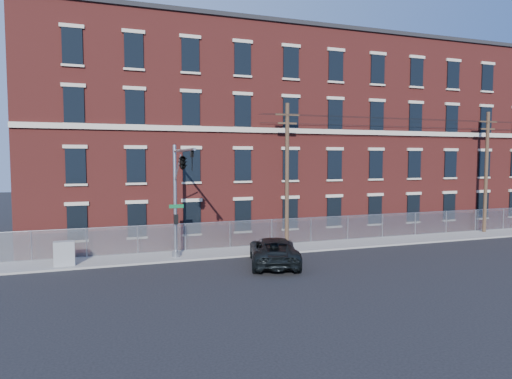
{
  "coord_description": "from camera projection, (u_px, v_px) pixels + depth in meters",
  "views": [
    {
      "loc": [
        -10.07,
        -22.95,
        6.26
      ],
      "look_at": [
        -0.85,
        4.0,
        4.27
      ],
      "focal_mm": 30.95,
      "sensor_mm": 36.0,
      "label": 1
    }
  ],
  "objects": [
    {
      "name": "ground",
      "position": [
        292.0,
        268.0,
        25.35
      ],
      "size": [
        140.0,
        140.0,
        0.0
      ],
      "primitive_type": "plane",
      "color": "black",
      "rests_on": "ground"
    },
    {
      "name": "sidewalk",
      "position": [
        409.0,
        239.0,
        33.94
      ],
      "size": [
        65.0,
        3.0,
        0.12
      ],
      "primitive_type": "cube",
      "color": "gray",
      "rests_on": "ground"
    },
    {
      "name": "mill_building",
      "position": [
        350.0,
        139.0,
        41.81
      ],
      "size": [
        55.3,
        14.32,
        16.3
      ],
      "color": "maroon",
      "rests_on": "ground"
    },
    {
      "name": "chain_link_fence",
      "position": [
        399.0,
        224.0,
        35.1
      ],
      "size": [
        59.06,
        0.06,
        1.85
      ],
      "color": "#A5A8AD",
      "rests_on": "ground"
    },
    {
      "name": "traffic_signal_mast",
      "position": [
        181.0,
        174.0,
        25.1
      ],
      "size": [
        0.9,
        6.75,
        7.0
      ],
      "color": "#9EA0A5",
      "rests_on": "ground"
    },
    {
      "name": "utility_pole_near",
      "position": [
        287.0,
        172.0,
        30.91
      ],
      "size": [
        1.8,
        0.28,
        10.0
      ],
      "color": "#4E3927",
      "rests_on": "ground"
    },
    {
      "name": "utility_pole_mid",
      "position": [
        486.0,
        170.0,
        36.72
      ],
      "size": [
        1.8,
        0.28,
        10.0
      ],
      "color": "#4E3927",
      "rests_on": "ground"
    },
    {
      "name": "overhead_wires",
      "position": [
        488.0,
        124.0,
        36.46
      ],
      "size": [
        40.0,
        0.62,
        0.62
      ],
      "color": "black",
      "rests_on": "ground"
    },
    {
      "name": "pickup_truck",
      "position": [
        274.0,
        251.0,
        26.08
      ],
      "size": [
        4.25,
        6.38,
        1.63
      ],
      "primitive_type": "imported",
      "rotation": [
        0.0,
        0.0,
        2.85
      ],
      "color": "black",
      "rests_on": "ground"
    },
    {
      "name": "utility_cabinet",
      "position": [
        64.0,
        253.0,
        25.32
      ],
      "size": [
        1.15,
        0.61,
        1.41
      ],
      "primitive_type": "cube",
      "rotation": [
        0.0,
        0.0,
        0.04
      ],
      "color": "gray",
      "rests_on": "sidewalk"
    }
  ]
}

